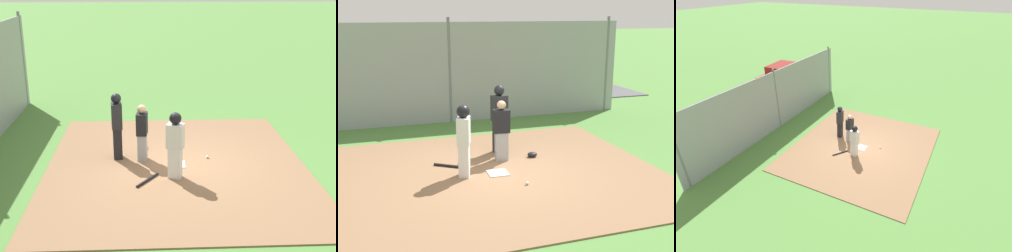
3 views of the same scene
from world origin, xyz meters
The scene contains 9 objects.
ground_plane centered at (0.00, 0.00, 0.00)m, with size 140.00×140.00×0.00m, color #51843D.
dirt_infield centered at (0.00, 0.00, 0.01)m, with size 7.20×6.40×0.03m, color #896647.
home_plate centered at (0.00, 0.00, 0.04)m, with size 0.44×0.44×0.02m, color white.
catcher centered at (-0.36, -0.85, 0.78)m, with size 0.41×0.30×1.47m.
umpire centered at (-0.51, -1.48, 0.94)m, with size 0.41×0.30×1.72m.
runner centered at (0.74, -0.08, 0.93)m, with size 0.38×0.45×1.59m.
baseball_bat centered at (0.92, -0.72, 0.06)m, with size 0.06×0.06×0.83m, color black.
catcher_mask centered at (-1.15, -0.82, 0.09)m, with size 0.24×0.20×0.12m, color black.
baseball centered at (-0.38, 0.83, 0.07)m, with size 0.07×0.07×0.07m, color white.
Camera 1 is at (10.30, -0.69, 4.55)m, focal length 47.93 mm.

